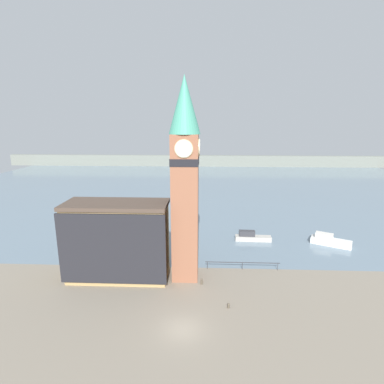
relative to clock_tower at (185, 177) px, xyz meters
The scene contains 10 objects.
ground_plane 17.27m from the clock_tower, 87.80° to the right, with size 160.00×160.00×0.00m, color gray.
water 64.04m from the clock_tower, 89.63° to the left, with size 160.00×120.00×0.00m.
far_shoreline 103.17m from the clock_tower, 89.77° to the left, with size 180.00×3.00×5.00m.
pier_railing 15.14m from the clock_tower, 16.36° to the left, with size 10.44×0.08×1.09m.
clock_tower is the anchor object (origin of this frame).
pier_building 12.26m from the clock_tower, behind, with size 13.33×5.59×10.32m.
boat_near 21.30m from the clock_tower, 50.39° to the left, with size 6.24×1.69×1.79m.
boat_far 29.44m from the clock_tower, 26.34° to the left, with size 6.51×4.66×1.87m.
mooring_bollard_near 13.57m from the clock_tower, 40.24° to the right, with size 0.30×0.30×0.77m.
mooring_bollard_far 15.87m from the clock_tower, 52.07° to the right, with size 0.28×0.28×0.59m.
Camera 1 is at (2.06, -25.98, 20.34)m, focal length 28.00 mm.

